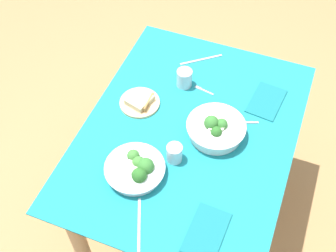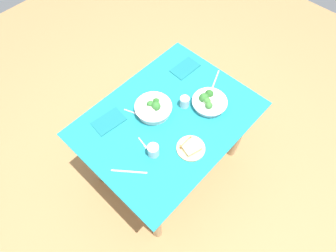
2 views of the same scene
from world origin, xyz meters
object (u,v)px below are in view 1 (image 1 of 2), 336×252
table_knife_left (139,224)px  napkin_folded_upper (266,101)px  bread_side_plate (140,102)px  water_glass_center (174,153)px  napkin_folded_lower (206,232)px  fork_by_near_bowl (204,90)px  fork_by_far_bowl (246,123)px  water_glass_side (184,78)px  broccoli_bowl_near (216,129)px  broccoli_bowl_far (137,169)px  table_knife_right (201,60)px

table_knife_left → napkin_folded_upper: 0.81m
bread_side_plate → water_glass_center: size_ratio=2.24×
table_knife_left → napkin_folded_lower: napkin_folded_lower is taller
napkin_folded_lower → table_knife_left: bearing=103.8°
fork_by_near_bowl → fork_by_far_bowl: bearing=164.7°
bread_side_plate → water_glass_side: size_ratio=2.10×
water_glass_side → napkin_folded_lower: size_ratio=0.41×
bread_side_plate → napkin_folded_lower: 0.67m
broccoli_bowl_near → table_knife_left: bearing=164.8°
broccoli_bowl_far → table_knife_right: broccoli_bowl_far is taller
table_knife_left → napkin_folded_upper: (0.76, -0.29, 0.00)m
bread_side_plate → fork_by_near_bowl: bread_side_plate is taller
bread_side_plate → napkin_folded_lower: (-0.48, -0.47, -0.01)m
table_knife_right → napkin_folded_lower: 0.90m
broccoli_bowl_near → fork_by_near_bowl: 0.26m
water_glass_side → broccoli_bowl_far: bearing=178.9°
fork_by_far_bowl → table_knife_right: (0.30, 0.30, -0.00)m
fork_by_near_bowl → napkin_folded_upper: napkin_folded_upper is taller
water_glass_side → napkin_folded_upper: 0.38m
water_glass_center → fork_by_near_bowl: 0.40m
table_knife_right → napkin_folded_lower: size_ratio=1.03×
fork_by_near_bowl → napkin_folded_upper: size_ratio=0.47×
napkin_folded_upper → table_knife_right: bearing=67.4°
fork_by_near_bowl → table_knife_right: (0.19, 0.07, -0.00)m
fork_by_near_bowl → table_knife_right: bearing=-57.2°
broccoli_bowl_far → water_glass_center: size_ratio=2.99×
table_knife_left → napkin_folded_lower: size_ratio=1.00×
table_knife_left → napkin_folded_upper: bearing=135.9°
fork_by_far_bowl → table_knife_right: bearing=-66.1°
fork_by_near_bowl → table_knife_right: size_ratio=0.45×
fork_by_far_bowl → napkin_folded_upper: napkin_folded_upper is taller
water_glass_center → fork_by_far_bowl: size_ratio=0.82×
broccoli_bowl_near → napkin_folded_upper: 0.31m
water_glass_center → napkin_folded_upper: size_ratio=0.39×
broccoli_bowl_near → fork_by_far_bowl: size_ratio=2.56×
fork_by_far_bowl → table_knife_left: (-0.60, 0.24, -0.00)m
broccoli_bowl_near → napkin_folded_upper: (0.26, -0.16, -0.03)m
broccoli_bowl_near → table_knife_right: (0.41, 0.20, -0.04)m
broccoli_bowl_far → water_glass_side: (0.52, -0.01, 0.01)m
water_glass_center → water_glass_side: water_glass_side is taller
water_glass_center → fork_by_near_bowl: (0.40, 0.01, -0.04)m
broccoli_bowl_near → water_glass_center: 0.21m
bread_side_plate → broccoli_bowl_near: bearing=-96.8°
napkin_folded_upper → broccoli_bowl_far: bearing=145.0°
water_glass_side → napkin_folded_lower: water_glass_side is taller
bread_side_plate → water_glass_center: 0.33m
fork_by_near_bowl → napkin_folded_upper: 0.29m
broccoli_bowl_near → water_glass_center: size_ratio=3.10×
broccoli_bowl_far → napkin_folded_lower: size_ratio=1.15×
broccoli_bowl_far → broccoli_bowl_near: (0.30, -0.23, 0.01)m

